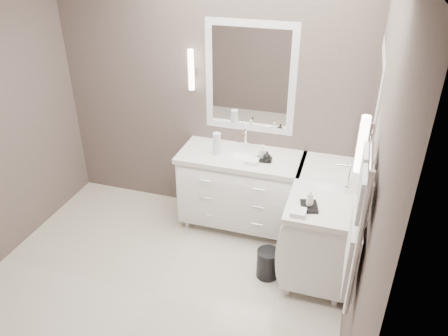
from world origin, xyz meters
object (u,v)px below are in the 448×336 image
(vanity_back, at_px, (241,186))
(towel_ladder, at_px, (357,226))
(vanity_right, at_px, (323,219))
(waste_bin, at_px, (267,264))

(vanity_back, bearing_deg, towel_ladder, -55.90)
(vanity_right, relative_size, waste_bin, 4.38)
(vanity_back, height_order, waste_bin, vanity_back)
(vanity_back, relative_size, vanity_right, 1.00)
(vanity_right, relative_size, towel_ladder, 1.38)
(towel_ladder, xyz_separation_m, waste_bin, (-0.65, 0.94, -1.25))
(towel_ladder, bearing_deg, waste_bin, 124.69)
(vanity_back, xyz_separation_m, waste_bin, (0.45, -0.69, -0.34))
(vanity_back, bearing_deg, waste_bin, -56.71)
(vanity_back, distance_m, vanity_right, 0.93)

